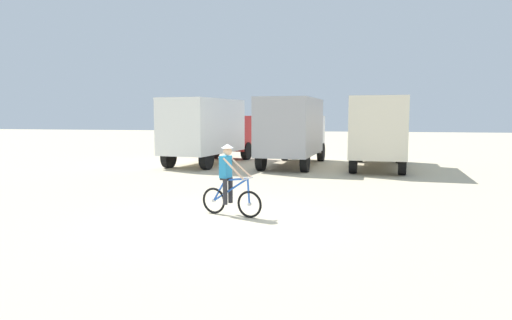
# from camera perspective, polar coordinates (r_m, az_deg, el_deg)

# --- Properties ---
(ground_plane) EXTENTS (120.00, 120.00, 0.00)m
(ground_plane) POSITION_cam_1_polar(r_m,az_deg,el_deg) (10.94, -3.66, -7.72)
(ground_plane) COLOR beige
(box_truck_white_box) EXTENTS (3.40, 7.04, 3.35)m
(box_truck_white_box) POSITION_cam_1_polar(r_m,az_deg,el_deg) (23.46, -6.06, 4.07)
(box_truck_white_box) COLOR white
(box_truck_white_box) RESTS_ON ground
(box_truck_grey_hauler) EXTENTS (2.94, 6.93, 3.35)m
(box_truck_grey_hauler) POSITION_cam_1_polar(r_m,az_deg,el_deg) (22.46, 4.73, 4.00)
(box_truck_grey_hauler) COLOR #9E9EA3
(box_truck_grey_hauler) RESTS_ON ground
(box_truck_cream_rv) EXTENTS (2.91, 6.92, 3.35)m
(box_truck_cream_rv) POSITION_cam_1_polar(r_m,az_deg,el_deg) (22.20, 15.35, 3.80)
(box_truck_cream_rv) COLOR beige
(box_truck_cream_rv) RESTS_ON ground
(cyclist_orange_shirt) EXTENTS (1.68, 0.66, 1.82)m
(cyclist_orange_shirt) POSITION_cam_1_polar(r_m,az_deg,el_deg) (11.37, -3.43, -2.87)
(cyclist_orange_shirt) COLOR black
(cyclist_orange_shirt) RESTS_ON ground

